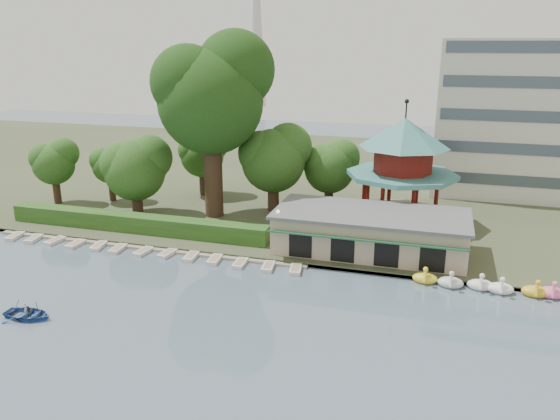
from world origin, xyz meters
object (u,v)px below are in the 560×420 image
at_px(dock, 146,246).
at_px(rowboat_with_passengers, 27,311).
at_px(boathouse, 370,231).
at_px(pavilion, 403,160).
at_px(big_tree, 212,92).

relative_size(dock, rowboat_with_passengers, 6.29).
xyz_separation_m(boathouse, pavilion, (2.00, 10.03, 5.11)).
bearing_deg(pavilion, boathouse, -101.28).
bearing_deg(dock, big_tree, 73.96).
distance_m(dock, boathouse, 22.62).
bearing_deg(rowboat_with_passengers, dock, 86.19).
distance_m(pavilion, rowboat_with_passengers, 40.02).
bearing_deg(rowboat_with_passengers, boathouse, 41.53).
distance_m(boathouse, big_tree, 23.36).
relative_size(boathouse, rowboat_with_passengers, 3.44).
bearing_deg(big_tree, boathouse, -18.26).
distance_m(pavilion, big_tree, 22.38).
relative_size(boathouse, pavilion, 1.38).
xyz_separation_m(dock, rowboat_with_passengers, (-1.04, -15.64, 0.43)).
relative_size(dock, big_tree, 1.62).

